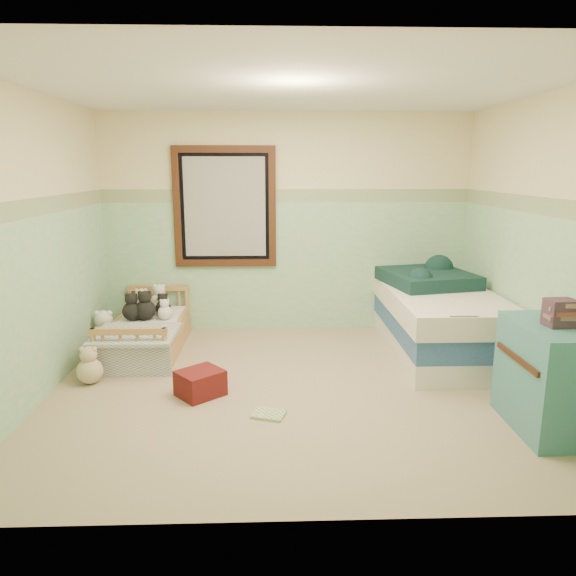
{
  "coord_description": "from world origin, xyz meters",
  "views": [
    {
      "loc": [
        -0.19,
        -4.36,
        1.89
      ],
      "look_at": [
        -0.03,
        0.35,
        0.82
      ],
      "focal_mm": 33.25,
      "sensor_mm": 36.0,
      "label": 1
    }
  ],
  "objects_px": {
    "dresser": "(550,377)",
    "floor_book": "(269,414)",
    "plush_floor_cream": "(105,336)",
    "toddler_bed_frame": "(147,342)",
    "twin_bed_frame": "(437,342)",
    "red_pillow": "(200,383)",
    "plush_floor_tan": "(90,371)"
  },
  "relations": [
    {
      "from": "dresser",
      "to": "floor_book",
      "type": "bearing_deg",
      "value": 172.62
    },
    {
      "from": "plush_floor_cream",
      "to": "floor_book",
      "type": "xyz_separation_m",
      "value": [
        1.74,
        -1.63,
        -0.13
      ]
    },
    {
      "from": "plush_floor_cream",
      "to": "dresser",
      "type": "relative_size",
      "value": 0.36
    },
    {
      "from": "toddler_bed_frame",
      "to": "floor_book",
      "type": "xyz_separation_m",
      "value": [
        1.29,
        -1.58,
        -0.08
      ]
    },
    {
      "from": "twin_bed_frame",
      "to": "red_pillow",
      "type": "relative_size",
      "value": 5.65
    },
    {
      "from": "plush_floor_tan",
      "to": "twin_bed_frame",
      "type": "relative_size",
      "value": 0.12
    },
    {
      "from": "twin_bed_frame",
      "to": "red_pillow",
      "type": "bearing_deg",
      "value": -156.47
    },
    {
      "from": "plush_floor_cream",
      "to": "floor_book",
      "type": "height_order",
      "value": "plush_floor_cream"
    },
    {
      "from": "toddler_bed_frame",
      "to": "twin_bed_frame",
      "type": "bearing_deg",
      "value": -2.84
    },
    {
      "from": "toddler_bed_frame",
      "to": "plush_floor_cream",
      "type": "relative_size",
      "value": 5.0
    },
    {
      "from": "plush_floor_tan",
      "to": "dresser",
      "type": "height_order",
      "value": "dresser"
    },
    {
      "from": "dresser",
      "to": "red_pillow",
      "type": "distance_m",
      "value": 2.73
    },
    {
      "from": "dresser",
      "to": "twin_bed_frame",
      "type": "bearing_deg",
      "value": 99.76
    },
    {
      "from": "plush_floor_cream",
      "to": "twin_bed_frame",
      "type": "height_order",
      "value": "plush_floor_cream"
    },
    {
      "from": "dresser",
      "to": "red_pillow",
      "type": "xyz_separation_m",
      "value": [
        -2.63,
        0.67,
        -0.29
      ]
    },
    {
      "from": "plush_floor_cream",
      "to": "plush_floor_tan",
      "type": "distance_m",
      "value": 0.95
    },
    {
      "from": "toddler_bed_frame",
      "to": "plush_floor_tan",
      "type": "relative_size",
      "value": 6.15
    },
    {
      "from": "twin_bed_frame",
      "to": "floor_book",
      "type": "bearing_deg",
      "value": -140.99
    },
    {
      "from": "dresser",
      "to": "floor_book",
      "type": "xyz_separation_m",
      "value": [
        -2.05,
        0.27,
        -0.39
      ]
    },
    {
      "from": "toddler_bed_frame",
      "to": "floor_book",
      "type": "height_order",
      "value": "toddler_bed_frame"
    },
    {
      "from": "plush_floor_tan",
      "to": "twin_bed_frame",
      "type": "xyz_separation_m",
      "value": [
        3.36,
        0.72,
        -0.01
      ]
    },
    {
      "from": "floor_book",
      "to": "plush_floor_cream",
      "type": "bearing_deg",
      "value": 155.12
    },
    {
      "from": "plush_floor_tan",
      "to": "red_pillow",
      "type": "relative_size",
      "value": 0.66
    },
    {
      "from": "toddler_bed_frame",
      "to": "dresser",
      "type": "height_order",
      "value": "dresser"
    },
    {
      "from": "plush_floor_tan",
      "to": "floor_book",
      "type": "bearing_deg",
      "value": -23.64
    },
    {
      "from": "dresser",
      "to": "plush_floor_tan",
      "type": "bearing_deg",
      "value": 165.18
    },
    {
      "from": "toddler_bed_frame",
      "to": "plush_floor_cream",
      "type": "bearing_deg",
      "value": 172.72
    },
    {
      "from": "dresser",
      "to": "plush_floor_cream",
      "type": "bearing_deg",
      "value": 153.39
    },
    {
      "from": "toddler_bed_frame",
      "to": "floor_book",
      "type": "distance_m",
      "value": 2.04
    },
    {
      "from": "plush_floor_cream",
      "to": "red_pillow",
      "type": "xyz_separation_m",
      "value": [
        1.16,
        -1.23,
        -0.03
      ]
    },
    {
      "from": "plush_floor_cream",
      "to": "plush_floor_tan",
      "type": "height_order",
      "value": "plush_floor_cream"
    },
    {
      "from": "twin_bed_frame",
      "to": "floor_book",
      "type": "height_order",
      "value": "twin_bed_frame"
    }
  ]
}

